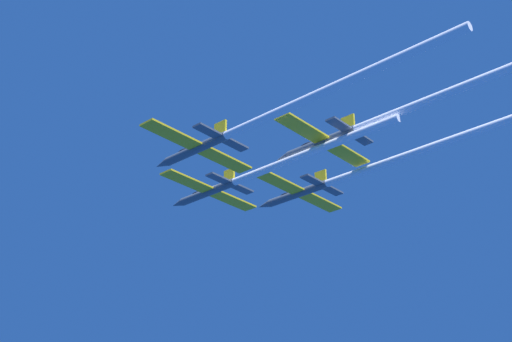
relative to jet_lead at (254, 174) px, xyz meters
name	(u,v)px	position (x,y,z in m)	size (l,w,h in m)	color
jet_lead	(254,174)	(0.00, 0.00, 0.00)	(19.39, 44.26, 3.21)	#4C5660
jet_left_wing	(262,119)	(-12.33, -12.67, -0.49)	(19.39, 50.24, 3.21)	#4C5660
jet_right_wing	(356,173)	(10.53, -11.73, 0.20)	(19.39, 47.89, 3.21)	#4C5660
jet_slot	(392,115)	(0.68, -24.33, 1.29)	(19.39, 48.54, 3.21)	#4C5660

